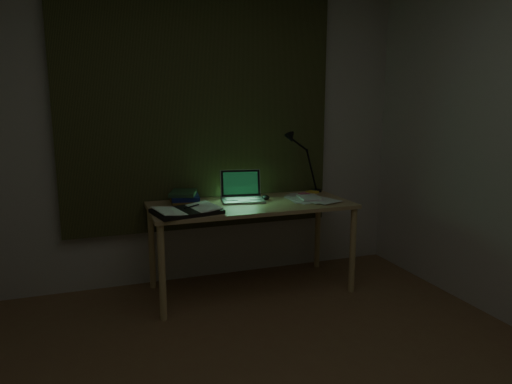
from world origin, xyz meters
The scene contains 11 objects.
wall_back centered at (0.00, 2.00, 1.25)m, with size 3.50×0.00×2.50m, color beige.
curtain centered at (0.00, 1.96, 1.45)m, with size 2.20×0.06×2.00m, color #303219.
desk centered at (0.30, 1.58, 0.35)m, with size 1.55×0.68×0.71m, color tan, non-canonical shape.
laptop centered at (0.26, 1.67, 0.83)m, with size 0.33×0.37×0.24m, color #A4A4A8, non-canonical shape.
open_textbook centered at (-0.23, 1.42, 0.73)m, with size 0.45×0.32×0.04m, color white, non-canonical shape.
book_stack centered at (-0.19, 1.77, 0.76)m, with size 0.21×0.25×0.10m, color white, non-canonical shape.
loose_papers centered at (0.74, 1.58, 0.72)m, with size 0.34×0.36×0.02m, color white, non-canonical shape.
mouse centered at (0.46, 1.68, 0.73)m, with size 0.06×0.10×0.04m, color black.
sticky_yellow centered at (0.94, 1.81, 0.72)m, with size 0.08×0.08×0.02m, color yellow.
sticky_pink centered at (0.83, 1.75, 0.72)m, with size 0.07×0.07×0.02m, color pink.
desk_lamp centered at (1.00, 1.85, 0.96)m, with size 0.34×0.26×0.51m, color black, non-canonical shape.
Camera 1 is at (-0.80, -1.70, 1.46)m, focal length 32.00 mm.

